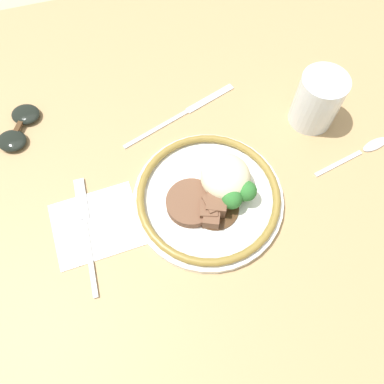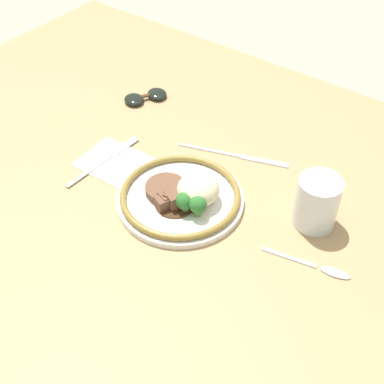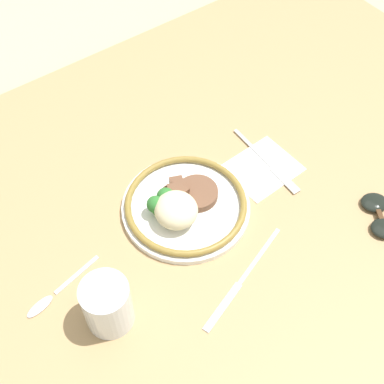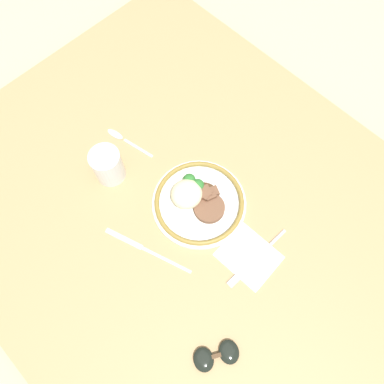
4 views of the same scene
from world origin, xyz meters
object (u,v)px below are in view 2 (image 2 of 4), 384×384
Objects in this scene: plate at (183,196)px; spoon at (324,269)px; fork at (110,156)px; sunglasses at (146,97)px; knife at (237,156)px; juice_glass at (317,204)px.

plate is 0.27m from spoon.
fork is 0.22m from sunglasses.
fork is 1.30× the size of spoon.
spoon is (0.27, -0.16, 0.00)m from knife.
knife is at bearing 160.80° from juice_glass.
plate is 0.17m from knife.
sunglasses is at bearing 147.79° from spoon.
juice_glass is 0.49× the size of fork.
sunglasses is at bearing 166.34° from juice_glass.
plate is at bearing -110.57° from knife.
spoon is 0.58m from sunglasses.
juice_glass is at bearing 114.71° from spoon.
plate reaches higher than sunglasses.
juice_glass is at bearing 15.68° from sunglasses.
plate is 0.35m from sunglasses.
sunglasses reaches higher than spoon.
juice_glass is 0.11m from spoon.
fork is (-0.19, 0.02, -0.02)m from plate.
plate reaches higher than knife.
spoon is (0.06, -0.09, -0.04)m from juice_glass.
knife is at bearing 19.95° from sunglasses.
plate is at bearing -154.57° from juice_glass.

